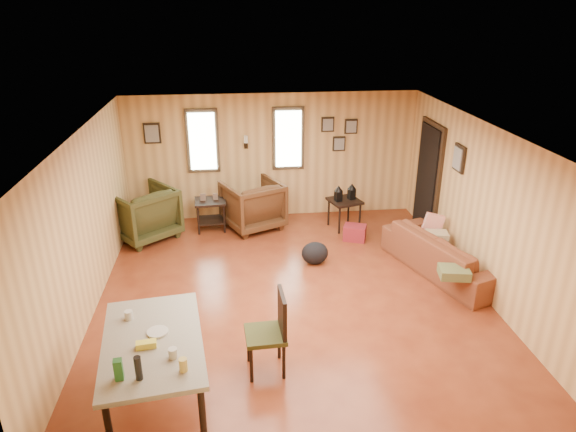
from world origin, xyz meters
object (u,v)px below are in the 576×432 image
at_px(sofa, 446,247).
at_px(side_table, 345,198).
at_px(end_table, 211,209).
at_px(recliner_brown, 253,202).
at_px(dining_table, 153,347).
at_px(recliner_green, 143,211).

bearing_deg(sofa, side_table, 13.52).
height_order(sofa, end_table, sofa).
height_order(recliner_brown, dining_table, dining_table).
relative_size(recliner_brown, recliner_green, 0.96).
xyz_separation_m(sofa, side_table, (-1.20, 1.86, 0.16)).
distance_m(recliner_green, side_table, 3.64).
distance_m(recliner_brown, dining_table, 4.70).
height_order(recliner_brown, end_table, recliner_brown).
bearing_deg(dining_table, recliner_brown, 67.77).
distance_m(end_table, dining_table, 4.56).
relative_size(recliner_green, end_table, 1.45).
bearing_deg(recliner_brown, end_table, -23.92).
xyz_separation_m(sofa, recliner_brown, (-2.89, 2.07, 0.07)).
bearing_deg(recliner_brown, sofa, 119.95).
bearing_deg(side_table, dining_table, -124.02).
relative_size(recliner_brown, end_table, 1.40).
xyz_separation_m(sofa, recliner_green, (-4.84, 1.83, 0.09)).
xyz_separation_m(side_table, dining_table, (-2.92, -4.32, 0.17)).
xyz_separation_m(sofa, end_table, (-3.67, 2.06, -0.03)).
distance_m(side_table, dining_table, 5.22).
xyz_separation_m(recliner_green, dining_table, (0.73, -4.29, 0.24)).
relative_size(sofa, recliner_green, 2.11).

